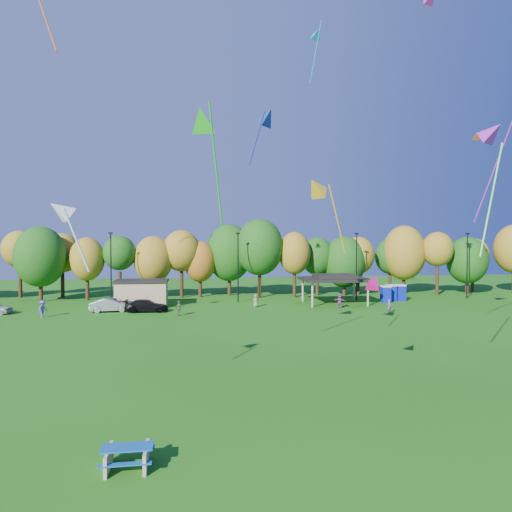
{
  "coord_description": "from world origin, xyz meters",
  "views": [
    {
      "loc": [
        -3.39,
        -18.91,
        8.11
      ],
      "look_at": [
        -0.11,
        6.0,
        7.23
      ],
      "focal_mm": 32.0,
      "sensor_mm": 36.0,
      "label": 1
    }
  ],
  "objects": [
    {
      "name": "ground",
      "position": [
        0.0,
        0.0,
        0.0
      ],
      "size": [
        160.0,
        160.0,
        0.0
      ],
      "primitive_type": "plane",
      "color": "#19600F",
      "rests_on": "ground"
    },
    {
      "name": "tree_line",
      "position": [
        -1.03,
        45.51,
        5.91
      ],
      "size": [
        93.57,
        10.55,
        11.15
      ],
      "color": "black",
      "rests_on": "ground"
    },
    {
      "name": "lamp_posts",
      "position": [
        2.0,
        40.0,
        4.9
      ],
      "size": [
        64.5,
        0.25,
        9.09
      ],
      "color": "black",
      "rests_on": "ground"
    },
    {
      "name": "utility_building",
      "position": [
        -10.0,
        38.0,
        1.64
      ],
      "size": [
        6.3,
        4.3,
        3.25
      ],
      "color": "tan",
      "rests_on": "ground"
    },
    {
      "name": "pavilion",
      "position": [
        14.0,
        37.0,
        3.23
      ],
      "size": [
        8.2,
        6.2,
        3.77
      ],
      "color": "tan",
      "rests_on": "ground"
    },
    {
      "name": "porta_potties",
      "position": [
        22.36,
        38.3,
        1.1
      ],
      "size": [
        3.75,
        2.39,
        2.18
      ],
      "color": "#0D1EB5",
      "rests_on": "ground"
    },
    {
      "name": "picnic_table",
      "position": [
        -5.85,
        -2.52,
        0.45
      ],
      "size": [
        1.82,
        1.52,
        0.78
      ],
      "rotation": [
        0.0,
        0.0,
        0.01
      ],
      "color": "tan",
      "rests_on": "ground"
    },
    {
      "name": "car_b",
      "position": [
        -13.05,
        34.07,
        0.74
      ],
      "size": [
        4.65,
        2.04,
        1.49
      ],
      "primitive_type": "imported",
      "rotation": [
        0.0,
        0.0,
        1.68
      ],
      "color": "gray",
      "rests_on": "ground"
    },
    {
      "name": "car_c",
      "position": [
        -12.63,
        34.9,
        0.71
      ],
      "size": [
        5.25,
        2.72,
        1.41
      ],
      "primitive_type": "imported",
      "rotation": [
        0.0,
        0.0,
        1.65
      ],
      "color": "#0D184E",
      "rests_on": "ground"
    },
    {
      "name": "car_d",
      "position": [
        -8.99,
        33.45,
        0.71
      ],
      "size": [
        4.91,
        2.11,
        1.41
      ],
      "primitive_type": "imported",
      "rotation": [
        0.0,
        0.0,
        1.54
      ],
      "color": "black",
      "rests_on": "ground"
    },
    {
      "name": "far_person_0",
      "position": [
        -19.38,
        31.09,
        0.9
      ],
      "size": [
        1.09,
        1.33,
        1.8
      ],
      "primitive_type": "imported",
      "rotation": [
        0.0,
        0.0,
        1.15
      ],
      "color": "#5855BB",
      "rests_on": "ground"
    },
    {
      "name": "far_person_1",
      "position": [
        17.83,
        29.0,
        0.78
      ],
      "size": [
        0.68,
        0.66,
        1.57
      ],
      "primitive_type": "imported",
      "rotation": [
        0.0,
        0.0,
        0.73
      ],
      "color": "#A74F9D",
      "rests_on": "ground"
    },
    {
      "name": "far_person_2",
      "position": [
        3.74,
        35.57,
        0.77
      ],
      "size": [
        0.86,
        0.67,
        1.55
      ],
      "primitive_type": "imported",
      "rotation": [
        0.0,
        0.0,
        3.4
      ],
      "color": "gray",
      "rests_on": "ground"
    },
    {
      "name": "far_person_3",
      "position": [
        -5.27,
        30.38,
        0.81
      ],
      "size": [
        0.93,
        0.97,
        1.62
      ],
      "primitive_type": "imported",
      "rotation": [
        0.0,
        0.0,
        5.44
      ],
      "color": "#577849",
      "rests_on": "ground"
    },
    {
      "name": "far_person_5",
      "position": [
        13.59,
        33.49,
        0.83
      ],
      "size": [
        1.49,
        1.37,
        1.66
      ],
      "primitive_type": "imported",
      "rotation": [
        0.0,
        0.0,
        2.44
      ],
      "color": "#9C4192",
      "rests_on": "ground"
    },
    {
      "name": "kite_0",
      "position": [
        1.9,
        15.03,
        17.29
      ],
      "size": [
        2.68,
        2.54,
        4.66
      ],
      "color": "navy"
    },
    {
      "name": "kite_1",
      "position": [
        -2.96,
        8.84,
        15.34
      ],
      "size": [
        2.36,
        4.52,
        7.59
      ],
      "color": "#19B317"
    },
    {
      "name": "kite_2",
      "position": [
        -9.47,
        2.64,
        9.41
      ],
      "size": [
        2.23,
        1.6,
        3.51
      ],
      "color": "silver"
    },
    {
      "name": "kite_3",
      "position": [
        9.36,
        28.78,
        29.91
      ],
      "size": [
        1.85,
        3.78,
        6.43
      ],
      "color": "#2393E0"
    },
    {
      "name": "kite_6",
      "position": [
        25.89,
        25.86,
        19.15
      ],
      "size": [
        1.68,
        1.84,
        1.5
      ],
      "color": "#C74417"
    },
    {
      "name": "kite_8",
      "position": [
        5.04,
        12.48,
        11.79
      ],
      "size": [
        3.4,
        2.5,
        5.67
      ],
      "color": "gold"
    },
    {
      "name": "kite_10",
      "position": [
        20.47,
        15.52,
        16.81
      ],
      "size": [
        3.57,
        4.8,
        8.64
      ],
      "color": "purple"
    },
    {
      "name": "kite_13",
      "position": [
        6.49,
        5.53,
        5.77
      ],
      "size": [
        1.66,
        1.64,
        1.34
      ],
      "color": "#FE0E83"
    }
  ]
}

